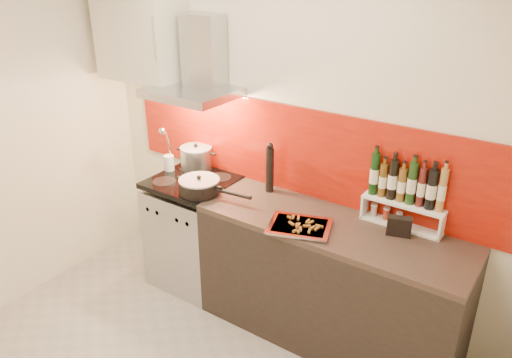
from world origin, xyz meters
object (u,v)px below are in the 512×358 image
Objects in this scene: saute_pan at (200,186)px; stock_pot at (196,158)px; counter at (329,282)px; range_stove at (195,232)px; pepper_mill at (270,168)px; baking_tray at (300,226)px.

stock_pot is at bearing 134.02° from saute_pan.
saute_pan is at bearing -172.03° from counter.
range_stove reaches higher than counter.
stock_pot is 0.70m from pepper_mill.
range_stove is 1.16m from baking_tray.
counter is 3.13× the size of saute_pan.
range_stove is 2.41× the size of pepper_mill.
range_stove is at bearing -59.91° from stock_pot.
saute_pan is (0.31, -0.32, -0.04)m from stock_pot.
baking_tray reaches higher than range_stove.
stock_pot reaches higher than range_stove.
saute_pan reaches higher than range_stove.
baking_tray is at bearing -37.29° from pepper_mill.
range_stove is at bearing -179.77° from counter.
stock_pot is (-0.11, 0.19, 0.56)m from range_stove.
stock_pot is 0.44× the size of saute_pan.
saute_pan is at bearing -45.98° from stock_pot.
pepper_mill is at bearing 0.39° from stock_pot.
pepper_mill is at bearing 17.86° from range_stove.
pepper_mill reaches higher than range_stove.
saute_pan is 1.52× the size of pepper_mill.
pepper_mill is (-0.61, 0.19, 0.63)m from counter.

